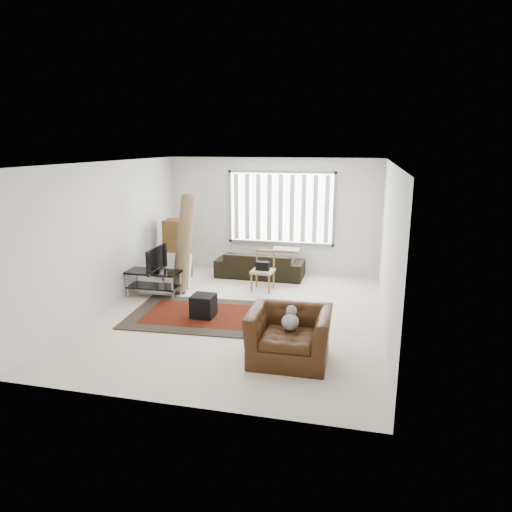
{
  "coord_description": "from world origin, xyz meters",
  "views": [
    {
      "loc": [
        2.05,
        -7.47,
        3.01
      ],
      "look_at": [
        0.24,
        0.25,
        1.05
      ],
      "focal_mm": 32.0,
      "sensor_mm": 36.0,
      "label": 1
    }
  ],
  "objects_px": {
    "sofa": "(260,261)",
    "armchair": "(289,332)",
    "tv_stand": "(154,278)",
    "side_chair": "(263,269)",
    "moving_boxes": "(177,252)"
  },
  "relations": [
    {
      "from": "tv_stand",
      "to": "moving_boxes",
      "type": "relative_size",
      "value": 0.79
    },
    {
      "from": "sofa",
      "to": "armchair",
      "type": "bearing_deg",
      "value": 108.84
    },
    {
      "from": "tv_stand",
      "to": "sofa",
      "type": "height_order",
      "value": "sofa"
    },
    {
      "from": "tv_stand",
      "to": "side_chair",
      "type": "distance_m",
      "value": 2.24
    },
    {
      "from": "tv_stand",
      "to": "side_chair",
      "type": "height_order",
      "value": "side_chair"
    },
    {
      "from": "side_chair",
      "to": "moving_boxes",
      "type": "bearing_deg",
      "value": 173.03
    },
    {
      "from": "sofa",
      "to": "armchair",
      "type": "xyz_separation_m",
      "value": [
        1.32,
        -3.98,
        0.04
      ]
    },
    {
      "from": "armchair",
      "to": "sofa",
      "type": "bearing_deg",
      "value": 107.69
    },
    {
      "from": "sofa",
      "to": "side_chair",
      "type": "height_order",
      "value": "side_chair"
    },
    {
      "from": "moving_boxes",
      "to": "armchair",
      "type": "bearing_deg",
      "value": -47.46
    },
    {
      "from": "tv_stand",
      "to": "armchair",
      "type": "bearing_deg",
      "value": -34.49
    },
    {
      "from": "tv_stand",
      "to": "side_chair",
      "type": "xyz_separation_m",
      "value": [
        2.04,
        0.91,
        0.08
      ]
    },
    {
      "from": "side_chair",
      "to": "armchair",
      "type": "bearing_deg",
      "value": -67.49
    },
    {
      "from": "moving_boxes",
      "to": "side_chair",
      "type": "xyz_separation_m",
      "value": [
        2.08,
        -0.38,
        -0.17
      ]
    },
    {
      "from": "tv_stand",
      "to": "armchair",
      "type": "relative_size",
      "value": 0.92
    }
  ]
}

